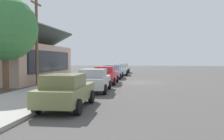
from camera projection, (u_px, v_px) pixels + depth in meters
The scene contains 13 objects.
ground_plane at pixel (136, 82), 23.49m from camera, with size 120.00×120.00×0.00m, color #4C4947.
sidewalk_curb at pixel (80, 81), 24.26m from camera, with size 60.00×4.20×0.16m, color #A3A099.
car_olive at pixel (66, 91), 11.03m from camera, with size 4.34×2.03×1.59m.
car_silver at pixel (94, 80), 16.71m from camera, with size 4.50×2.14×1.59m.
car_cherry at pixel (106, 75), 22.27m from camera, with size 4.46×2.05×1.59m.
car_skyblue at pixel (113, 71), 28.34m from camera, with size 4.80×2.11×1.59m.
car_ivory at pixel (120, 69), 34.25m from camera, with size 4.66×2.16×1.59m.
car_seafoam at pixel (123, 68), 39.93m from camera, with size 4.39×2.11×1.59m.
storefront_building at pixel (22, 62), 25.33m from camera, with size 13.58×6.87×5.55m.
shade_tree at pixel (5, 28), 16.71m from camera, with size 4.50×4.50×6.65m.
traffic_light_main at pixel (24, 16), 6.85m from camera, with size 0.37×2.79×5.20m.
utility_pole_wooden at pixel (37, 39), 20.30m from camera, with size 1.80×0.24×7.50m.
fire_hydrant_red at pixel (102, 74), 28.54m from camera, with size 0.22×0.22×0.71m.
Camera 1 is at (-23.52, -0.87, 2.26)m, focal length 38.81 mm.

